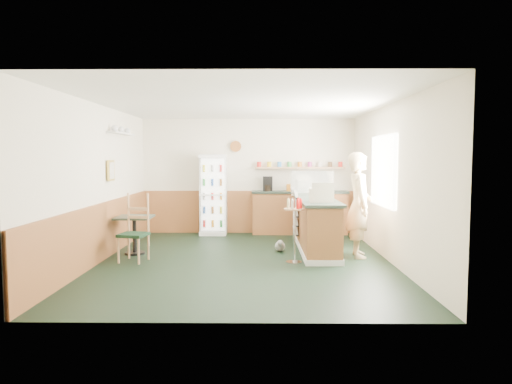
{
  "coord_description": "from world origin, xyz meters",
  "views": [
    {
      "loc": [
        0.29,
        -7.8,
        1.78
      ],
      "look_at": [
        0.2,
        0.6,
        1.15
      ],
      "focal_mm": 32.0,
      "sensor_mm": 36.0,
      "label": 1
    }
  ],
  "objects_px": {
    "drinks_fridge": "(213,195)",
    "cafe_table": "(134,227)",
    "cash_register": "(321,195)",
    "shopkeeper": "(359,205)",
    "cafe_chair": "(135,226)",
    "display_case": "(312,183)",
    "condiment_stand": "(294,221)"
  },
  "relations": [
    {
      "from": "shopkeeper",
      "to": "cafe_chair",
      "type": "height_order",
      "value": "shopkeeper"
    },
    {
      "from": "shopkeeper",
      "to": "cafe_chair",
      "type": "distance_m",
      "value": 3.98
    },
    {
      "from": "shopkeeper",
      "to": "cafe_table",
      "type": "xyz_separation_m",
      "value": [
        -4.1,
        0.2,
        -0.44
      ]
    },
    {
      "from": "condiment_stand",
      "to": "cafe_table",
      "type": "relative_size",
      "value": 1.54
    },
    {
      "from": "drinks_fridge",
      "to": "cafe_table",
      "type": "distance_m",
      "value": 2.57
    },
    {
      "from": "display_case",
      "to": "shopkeeper",
      "type": "height_order",
      "value": "shopkeeper"
    },
    {
      "from": "drinks_fridge",
      "to": "shopkeeper",
      "type": "bearing_deg",
      "value": -40.15
    },
    {
      "from": "display_case",
      "to": "cafe_chair",
      "type": "relative_size",
      "value": 0.75
    },
    {
      "from": "shopkeeper",
      "to": "drinks_fridge",
      "type": "bearing_deg",
      "value": 52.79
    },
    {
      "from": "cafe_table",
      "to": "display_case",
      "type": "bearing_deg",
      "value": 19.09
    },
    {
      "from": "drinks_fridge",
      "to": "display_case",
      "type": "xyz_separation_m",
      "value": [
        2.16,
        -1.03,
        0.33
      ]
    },
    {
      "from": "drinks_fridge",
      "to": "condiment_stand",
      "type": "distance_m",
      "value": 3.34
    },
    {
      "from": "drinks_fridge",
      "to": "condiment_stand",
      "type": "bearing_deg",
      "value": -60.01
    },
    {
      "from": "cafe_chair",
      "to": "display_case",
      "type": "bearing_deg",
      "value": 38.71
    },
    {
      "from": "shopkeeper",
      "to": "cafe_chair",
      "type": "xyz_separation_m",
      "value": [
        -3.95,
        -0.31,
        -0.33
      ]
    },
    {
      "from": "display_case",
      "to": "cash_register",
      "type": "height_order",
      "value": "display_case"
    },
    {
      "from": "cash_register",
      "to": "shopkeeper",
      "type": "distance_m",
      "value": 0.74
    },
    {
      "from": "condiment_stand",
      "to": "cash_register",
      "type": "bearing_deg",
      "value": 33.62
    },
    {
      "from": "display_case",
      "to": "condiment_stand",
      "type": "relative_size",
      "value": 0.81
    },
    {
      "from": "cash_register",
      "to": "display_case",
      "type": "bearing_deg",
      "value": 94.02
    },
    {
      "from": "condiment_stand",
      "to": "cafe_chair",
      "type": "xyz_separation_m",
      "value": [
        -2.76,
        0.16,
        -0.11
      ]
    },
    {
      "from": "shopkeeper",
      "to": "cash_register",
      "type": "bearing_deg",
      "value": 104.56
    },
    {
      "from": "cash_register",
      "to": "cafe_table",
      "type": "distance_m",
      "value": 3.48
    },
    {
      "from": "display_case",
      "to": "cash_register",
      "type": "xyz_separation_m",
      "value": [
        0.0,
        -1.52,
        -0.13
      ]
    },
    {
      "from": "cafe_table",
      "to": "cash_register",
      "type": "bearing_deg",
      "value": -5.84
    },
    {
      "from": "cafe_table",
      "to": "cafe_chair",
      "type": "xyz_separation_m",
      "value": [
        0.15,
        -0.52,
        0.11
      ]
    },
    {
      "from": "display_case",
      "to": "shopkeeper",
      "type": "xyz_separation_m",
      "value": [
        0.7,
        -1.38,
        -0.32
      ]
    },
    {
      "from": "drinks_fridge",
      "to": "condiment_stand",
      "type": "height_order",
      "value": "drinks_fridge"
    },
    {
      "from": "shopkeeper",
      "to": "condiment_stand",
      "type": "relative_size",
      "value": 1.73
    },
    {
      "from": "cash_register",
      "to": "condiment_stand",
      "type": "xyz_separation_m",
      "value": [
        -0.5,
        -0.33,
        -0.42
      ]
    },
    {
      "from": "cash_register",
      "to": "drinks_fridge",
      "type": "bearing_deg",
      "value": 134.22
    },
    {
      "from": "drinks_fridge",
      "to": "shopkeeper",
      "type": "height_order",
      "value": "shopkeeper"
    }
  ]
}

